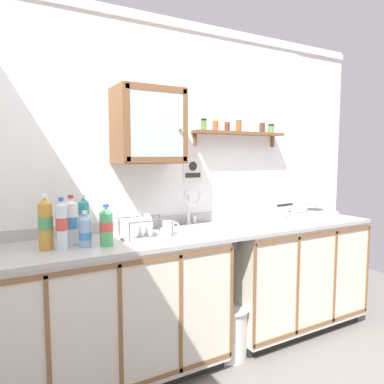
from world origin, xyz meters
TOP-DOWN VIEW (x-y plane):
  - floor at (0.00, 0.00)m, footprint 6.16×6.16m
  - back_wall at (0.00, 0.58)m, footprint 3.76×0.07m
  - lower_cabinet_run at (-0.76, 0.25)m, footprint 1.63×0.62m
  - lower_cabinet_run_right at (0.91, 0.25)m, footprint 1.33×0.62m
  - countertop at (0.00, 0.25)m, footprint 3.12×0.64m
  - backsplash at (0.00, 0.54)m, footprint 3.12×0.02m
  - sink at (-0.00, 0.28)m, footprint 0.52×0.43m
  - hot_plate_stove at (1.13, 0.27)m, footprint 0.43×0.34m
  - saucepan at (1.03, 0.29)m, footprint 0.37×0.18m
  - bottle_juice_amber_0 at (-1.11, 0.24)m, footprint 0.08×0.08m
  - bottle_water_blue_1 at (-0.89, 0.19)m, footprint 0.08×0.08m
  - bottle_detergent_teal_2 at (-0.85, 0.35)m, footprint 0.07×0.07m
  - bottle_water_clear_3 at (-1.02, 0.18)m, footprint 0.07×0.07m
  - bottle_opaque_white_4 at (-0.95, 0.28)m, footprint 0.08×0.08m
  - bottle_soda_green_5 at (-0.77, 0.14)m, footprint 0.09×0.09m
  - dish_rack at (-0.48, 0.23)m, footprint 0.33×0.23m
  - mug at (-0.30, 0.22)m, footprint 0.12×0.08m
  - wall_cabinet at (-0.37, 0.39)m, footprint 0.48×0.35m
  - spice_shelf at (0.52, 0.49)m, footprint 0.90×0.14m
  - warning_sign at (0.09, 0.55)m, footprint 0.17×0.01m
  - trash_bin at (0.15, 0.11)m, footprint 0.32×0.32m

SIDE VIEW (x-z plane):
  - floor at x=0.00m, z-range 0.00..0.00m
  - trash_bin at x=0.15m, z-range 0.01..0.41m
  - lower_cabinet_run_right at x=0.91m, z-range 0.00..0.94m
  - lower_cabinet_run at x=-0.76m, z-range 0.00..0.94m
  - sink at x=0.00m, z-range 0.72..1.17m
  - countertop at x=0.00m, z-range 0.94..0.97m
  - hot_plate_stove at x=1.13m, z-range 0.97..1.04m
  - dish_rack at x=-0.48m, z-range 0.92..1.09m
  - backsplash at x=0.00m, z-range 0.97..1.05m
  - mug at x=-0.30m, z-range 0.97..1.08m
  - bottle_water_blue_1 at x=-0.89m, z-range 0.95..1.18m
  - saucepan at x=1.03m, z-range 1.04..1.13m
  - bottle_soda_green_5 at x=-0.77m, z-range 0.96..1.22m
  - bottle_detergent_teal_2 at x=-0.85m, z-range 0.96..1.27m
  - bottle_opaque_white_4 at x=-0.95m, z-range 0.96..1.27m
  - bottle_water_clear_3 at x=-1.02m, z-range 0.96..1.28m
  - bottle_juice_amber_0 at x=-1.11m, z-range 0.96..1.29m
  - back_wall at x=0.00m, z-range 0.01..2.61m
  - warning_sign at x=0.09m, z-range 1.31..1.52m
  - spice_shelf at x=0.52m, z-range 1.63..1.86m
  - wall_cabinet at x=-0.37m, z-range 1.48..2.01m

